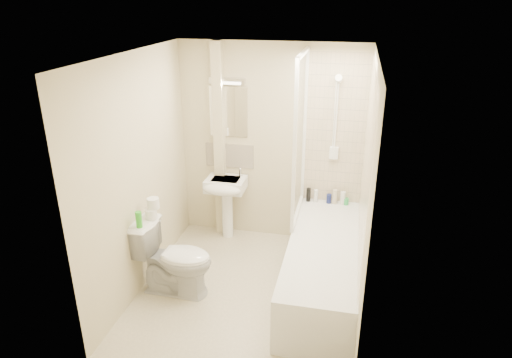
# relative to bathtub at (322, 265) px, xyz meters

# --- Properties ---
(floor) EXTENTS (2.50, 2.50, 0.00)m
(floor) POSITION_rel_bathtub_xyz_m (-0.75, -0.20, -0.29)
(floor) COLOR beige
(floor) RESTS_ON ground
(wall_back) EXTENTS (2.20, 0.02, 2.40)m
(wall_back) POSITION_rel_bathtub_xyz_m (-0.75, 1.05, 0.91)
(wall_back) COLOR beige
(wall_back) RESTS_ON ground
(wall_left) EXTENTS (0.02, 2.50, 2.40)m
(wall_left) POSITION_rel_bathtub_xyz_m (-1.85, -0.20, 0.91)
(wall_left) COLOR beige
(wall_left) RESTS_ON ground
(wall_right) EXTENTS (0.02, 2.50, 2.40)m
(wall_right) POSITION_rel_bathtub_xyz_m (0.35, -0.20, 0.91)
(wall_right) COLOR beige
(wall_right) RESTS_ON ground
(ceiling) EXTENTS (2.20, 2.50, 0.02)m
(ceiling) POSITION_rel_bathtub_xyz_m (-0.75, -0.20, 2.11)
(ceiling) COLOR white
(ceiling) RESTS_ON wall_back
(tile_back) EXTENTS (0.70, 0.01, 1.75)m
(tile_back) POSITION_rel_bathtub_xyz_m (0.00, 1.04, 1.14)
(tile_back) COLOR beige
(tile_back) RESTS_ON wall_back
(tile_right) EXTENTS (0.01, 2.10, 1.75)m
(tile_right) POSITION_rel_bathtub_xyz_m (0.34, 0.00, 1.14)
(tile_right) COLOR beige
(tile_right) RESTS_ON wall_right
(pipe_boxing) EXTENTS (0.12, 0.12, 2.40)m
(pipe_boxing) POSITION_rel_bathtub_xyz_m (-1.37, 0.99, 0.91)
(pipe_boxing) COLOR beige
(pipe_boxing) RESTS_ON ground
(splashback) EXTENTS (0.60, 0.02, 0.30)m
(splashback) POSITION_rel_bathtub_xyz_m (-1.26, 1.04, 0.74)
(splashback) COLOR beige
(splashback) RESTS_ON wall_back
(mirror) EXTENTS (0.46, 0.01, 0.60)m
(mirror) POSITION_rel_bathtub_xyz_m (-1.26, 1.04, 1.29)
(mirror) COLOR white
(mirror) RESTS_ON wall_back
(strip_light) EXTENTS (0.42, 0.07, 0.07)m
(strip_light) POSITION_rel_bathtub_xyz_m (-1.26, 1.02, 1.66)
(strip_light) COLOR silver
(strip_light) RESTS_ON wall_back
(bathtub) EXTENTS (0.70, 2.10, 0.55)m
(bathtub) POSITION_rel_bathtub_xyz_m (0.00, 0.00, 0.00)
(bathtub) COLOR white
(bathtub) RESTS_ON ground
(shower_screen) EXTENTS (0.04, 0.92, 1.80)m
(shower_screen) POSITION_rel_bathtub_xyz_m (-0.35, 0.60, 1.16)
(shower_screen) COLOR white
(shower_screen) RESTS_ON bathtub
(shower_fixture) EXTENTS (0.10, 0.16, 0.99)m
(shower_fixture) POSITION_rel_bathtub_xyz_m (-0.00, 0.99, 1.26)
(shower_fixture) COLOR white
(shower_fixture) RESTS_ON wall_back
(pedestal_sink) EXTENTS (0.47, 0.45, 0.91)m
(pedestal_sink) POSITION_rel_bathtub_xyz_m (-1.26, 0.81, 0.35)
(pedestal_sink) COLOR white
(pedestal_sink) RESTS_ON ground
(bottle_black_a) EXTENTS (0.05, 0.05, 0.17)m
(bottle_black_a) POSITION_rel_bathtub_xyz_m (-0.27, 0.96, 0.34)
(bottle_black_a) COLOR black
(bottle_black_a) RESTS_ON bathtub
(bottle_white_a) EXTENTS (0.05, 0.05, 0.15)m
(bottle_white_a) POSITION_rel_bathtub_xyz_m (-0.18, 0.96, 0.34)
(bottle_white_a) COLOR white
(bottle_white_a) RESTS_ON bathtub
(bottle_blue) EXTENTS (0.06, 0.06, 0.11)m
(bottle_blue) POSITION_rel_bathtub_xyz_m (-0.02, 0.96, 0.32)
(bottle_blue) COLOR navy
(bottle_blue) RESTS_ON bathtub
(bottle_cream) EXTENTS (0.06, 0.06, 0.18)m
(bottle_cream) POSITION_rel_bathtub_xyz_m (0.05, 0.96, 0.35)
(bottle_cream) COLOR beige
(bottle_cream) RESTS_ON bathtub
(bottle_white_b) EXTENTS (0.06, 0.06, 0.16)m
(bottle_white_b) POSITION_rel_bathtub_xyz_m (0.14, 0.96, 0.34)
(bottle_white_b) COLOR white
(bottle_white_b) RESTS_ON bathtub
(bottle_green) EXTENTS (0.07, 0.07, 0.08)m
(bottle_green) POSITION_rel_bathtub_xyz_m (0.18, 0.96, 0.30)
(bottle_green) COLOR green
(bottle_green) RESTS_ON bathtub
(toilet) EXTENTS (0.48, 0.79, 0.79)m
(toilet) POSITION_rel_bathtub_xyz_m (-1.47, -0.35, 0.10)
(toilet) COLOR white
(toilet) RESTS_ON ground
(toilet_roll_lower) EXTENTS (0.12, 0.12, 0.10)m
(toilet_roll_lower) POSITION_rel_bathtub_xyz_m (-1.72, -0.29, 0.55)
(toilet_roll_lower) COLOR white
(toilet_roll_lower) RESTS_ON toilet
(toilet_roll_upper) EXTENTS (0.12, 0.12, 0.11)m
(toilet_roll_upper) POSITION_rel_bathtub_xyz_m (-1.70, -0.26, 0.65)
(toilet_roll_upper) COLOR white
(toilet_roll_upper) RESTS_ON toilet_roll_lower
(green_bottle) EXTENTS (0.06, 0.06, 0.16)m
(green_bottle) POSITION_rel_bathtub_xyz_m (-1.75, -0.49, 0.58)
(green_bottle) COLOR green
(green_bottle) RESTS_ON toilet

